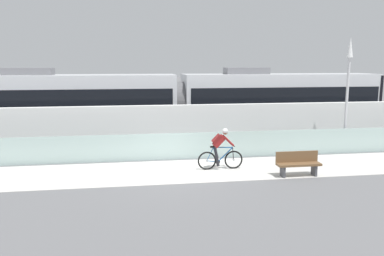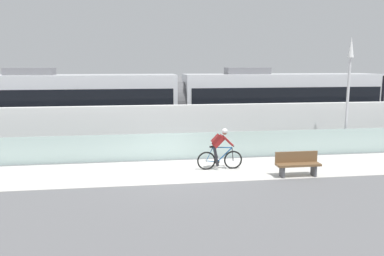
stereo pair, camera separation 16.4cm
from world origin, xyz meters
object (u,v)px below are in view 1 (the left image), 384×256
Objects in this scene: cyclist_on_bike at (220,149)px; lamp_post_antenna at (348,80)px; tram at (179,103)px; bench at (298,163)px.

lamp_post_antenna reaches higher than cyclist_on_bike.
lamp_post_antenna reaches higher than tram.
tram is 12.75× the size of cyclist_on_bike.
tram is 8.66m from lamp_post_antenna.
tram is 4.34× the size of lamp_post_antenna.
bench is (-3.77, -3.44, -2.81)m from lamp_post_antenna.
cyclist_on_bike is 0.34× the size of lamp_post_antenna.
tram is at bearing 112.54° from bench.
cyclist_on_bike is 2.92m from bench.
lamp_post_antenna is at bearing 18.68° from cyclist_on_bike.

